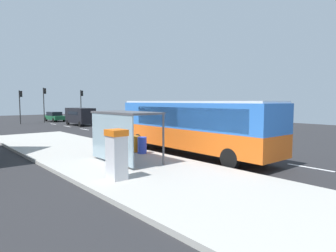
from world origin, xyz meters
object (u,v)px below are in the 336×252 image
(ticket_machine, at_px, (117,154))
(bus_shelter, at_px, (120,124))
(recycling_bin_blue, at_px, (142,145))
(traffic_light_near_side, at_px, (81,101))
(recycling_bin_orange, at_px, (135,144))
(traffic_light_median, at_px, (44,99))
(bus, at_px, (192,124))
(recycling_bin_yellow, at_px, (129,143))
(white_van, at_px, (80,115))
(traffic_light_far_side, at_px, (20,102))
(sedan_near, at_px, (55,116))

(ticket_machine, distance_m, bus_shelter, 3.30)
(recycling_bin_blue, bearing_deg, traffic_light_near_side, 71.91)
(recycling_bin_orange, relative_size, traffic_light_median, 0.18)
(bus, bearing_deg, ticket_machine, -160.32)
(recycling_bin_yellow, bearing_deg, ticket_machine, -127.10)
(white_van, bearing_deg, traffic_light_far_side, 124.78)
(white_van, relative_size, sedan_near, 1.16)
(white_van, relative_size, traffic_light_far_side, 1.11)
(sedan_near, bearing_deg, recycling_bin_yellow, -101.77)
(recycling_bin_blue, distance_m, traffic_light_median, 31.76)
(sedan_near, height_order, traffic_light_near_side, traffic_light_near_side)
(white_van, height_order, traffic_light_near_side, traffic_light_near_side)
(bus_shelter, bearing_deg, white_van, 70.37)
(traffic_light_near_side, height_order, traffic_light_median, traffic_light_median)
(traffic_light_near_side, xyz_separation_m, traffic_light_far_side, (-8.60, 0.80, -0.14))
(ticket_machine, xyz_separation_m, recycling_bin_blue, (4.00, 3.89, -0.52))
(sedan_near, distance_m, traffic_light_near_side, 4.98)
(bus, relative_size, bus_shelter, 2.76)
(bus, xyz_separation_m, white_van, (3.91, 24.45, -0.50))
(bus, relative_size, recycling_bin_blue, 11.64)
(ticket_machine, relative_size, bus_shelter, 0.48)
(bus, height_order, recycling_bin_orange, bus)
(recycling_bin_orange, distance_m, traffic_light_far_side, 29.93)
(recycling_bin_yellow, height_order, traffic_light_far_side, traffic_light_far_side)
(traffic_light_median, bearing_deg, recycling_bin_yellow, -98.74)
(ticket_machine, xyz_separation_m, traffic_light_median, (8.60, 35.19, 2.28))
(bus, distance_m, recycling_bin_blue, 3.17)
(bus, bearing_deg, traffic_light_near_side, 77.01)
(traffic_light_near_side, bearing_deg, traffic_light_median, 162.59)
(sedan_near, relative_size, recycling_bin_orange, 4.73)
(recycling_bin_blue, relative_size, traffic_light_median, 0.18)
(traffic_light_far_side, bearing_deg, recycling_bin_yellow, -92.17)
(ticket_machine, xyz_separation_m, traffic_light_near_side, (13.70, 33.59, 2.11))
(bus, relative_size, sedan_near, 2.46)
(ticket_machine, height_order, recycling_bin_orange, ticket_machine)
(bus_shelter, bearing_deg, bus, -3.61)
(recycling_bin_orange, height_order, traffic_light_median, traffic_light_median)
(bus, bearing_deg, bus_shelter, 176.39)
(recycling_bin_orange, relative_size, traffic_light_near_side, 0.19)
(recycling_bin_orange, xyz_separation_m, recycling_bin_yellow, (0.00, 0.70, 0.00))
(recycling_bin_yellow, xyz_separation_m, traffic_light_median, (4.60, 29.90, 2.79))
(recycling_bin_blue, height_order, traffic_light_near_side, traffic_light_near_side)
(ticket_machine, bearing_deg, white_van, 68.77)
(ticket_machine, bearing_deg, bus_shelter, 55.67)
(recycling_bin_blue, relative_size, recycling_bin_yellow, 1.00)
(recycling_bin_orange, distance_m, bus_shelter, 3.30)
(bus, relative_size, recycling_bin_yellow, 11.64)
(bus_shelter, bearing_deg, ticket_machine, -124.33)
(bus, distance_m, traffic_light_median, 32.98)
(bus, height_order, ticket_machine, bus)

